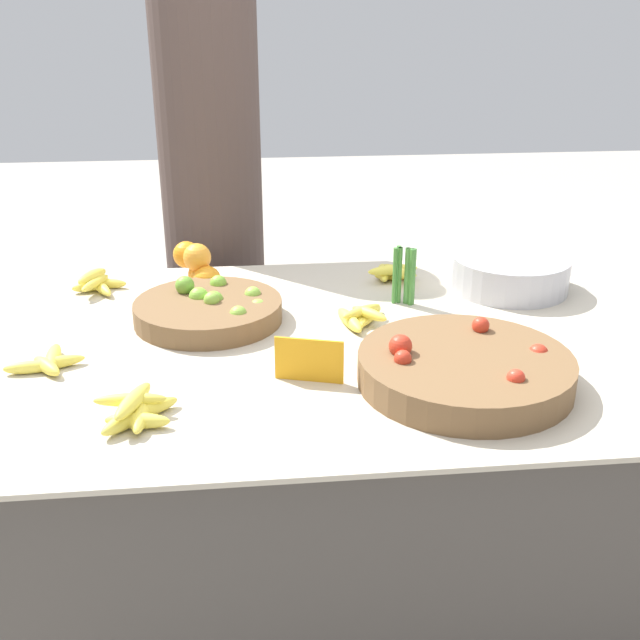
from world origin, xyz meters
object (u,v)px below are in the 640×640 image
Objects in this scene: price_sign at (309,360)px; vendor_person at (213,208)px; tomato_basket at (465,369)px; lime_bowl at (210,309)px; metal_bowl at (509,273)px.

vendor_person is (-0.23, 1.11, 0.07)m from price_sign.
lime_bowl is at bearing 143.27° from tomato_basket.
metal_bowl is (0.86, 0.15, 0.02)m from lime_bowl.
vendor_person is at bearing 118.58° from price_sign.
vendor_person is at bearing 145.79° from metal_bowl.
tomato_basket is 3.15× the size of price_sign.
tomato_basket is 0.64m from metal_bowl.
tomato_basket reaches higher than metal_bowl.
tomato_basket is 0.28× the size of vendor_person.
vendor_person is at bearing 90.48° from lime_bowl.
vendor_person reaches higher than price_sign.
tomato_basket is at bearing -63.85° from vendor_person.
price_sign reaches higher than metal_bowl.
tomato_basket is at bearing 8.50° from price_sign.
price_sign is (0.23, -0.37, 0.02)m from lime_bowl.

